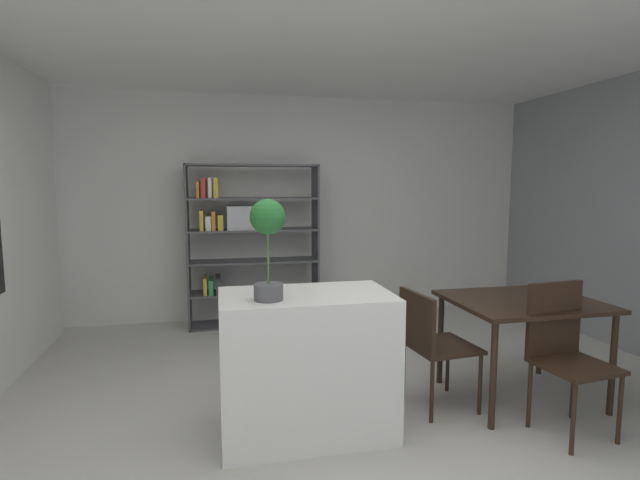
{
  "coord_description": "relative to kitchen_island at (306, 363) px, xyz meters",
  "views": [
    {
      "loc": [
        -0.73,
        -2.73,
        1.58
      ],
      "look_at": [
        0.04,
        0.88,
        1.15
      ],
      "focal_mm": 26.88,
      "sensor_mm": 36.0,
      "label": 1
    }
  ],
  "objects": [
    {
      "name": "potted_plant_on_island",
      "position": [
        -0.25,
        -0.12,
        0.84
      ],
      "size": [
        0.21,
        0.21,
        0.59
      ],
      "color": "#4C4C51",
      "rests_on": "kitchen_island"
    },
    {
      "name": "dining_table",
      "position": [
        1.63,
        0.15,
        0.22
      ],
      "size": [
        1.03,
        0.87,
        0.75
      ],
      "color": "black",
      "rests_on": "ground_plane"
    },
    {
      "name": "kitchen_island",
      "position": [
        0.0,
        0.0,
        0.0
      ],
      "size": [
        1.07,
        0.63,
        0.9
      ],
      "primitive_type": "cube",
      "color": "white",
      "rests_on": "ground_plane"
    },
    {
      "name": "dining_chair_island_side",
      "position": [
        0.91,
        0.14,
        0.06
      ],
      "size": [
        0.48,
        0.5,
        0.84
      ],
      "rotation": [
        0.0,
        0.0,
        1.67
      ],
      "color": "black",
      "rests_on": "ground_plane"
    },
    {
      "name": "ground_plane",
      "position": [
        0.2,
        -0.15,
        -0.45
      ],
      "size": [
        8.52,
        8.52,
        0.0
      ],
      "primitive_type": "plane",
      "color": "beige"
    },
    {
      "name": "back_partition",
      "position": [
        0.2,
        2.8,
        0.85
      ],
      "size": [
        6.21,
        0.06,
        2.61
      ],
      "primitive_type": "cube",
      "color": "silver",
      "rests_on": "ground_plane"
    },
    {
      "name": "open_bookshelf",
      "position": [
        -0.24,
        2.49,
        0.56
      ],
      "size": [
        1.44,
        0.37,
        1.8
      ],
      "color": "#4C4C51",
      "rests_on": "ground_plane"
    },
    {
      "name": "dining_chair_near",
      "position": [
        1.62,
        -0.31,
        0.11
      ],
      "size": [
        0.47,
        0.45,
        0.95
      ],
      "rotation": [
        0.0,
        0.0,
        0.12
      ],
      "color": "black",
      "rests_on": "ground_plane"
    }
  ]
}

